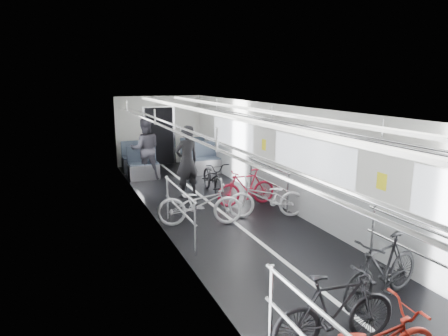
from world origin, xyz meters
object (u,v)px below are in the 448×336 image
object	(u,v)px
person_seated	(145,149)
bike_right_near	(382,269)
bike_left_far	(200,203)
bike_right_mid	(267,198)
bike_aisle	(213,178)
bike_right_far	(246,187)
person_standing	(187,161)
bike_left_mid	(336,310)

from	to	relation	value
person_seated	bike_right_near	bearing A→B (deg)	107.44
bike_left_far	bike_right_mid	bearing A→B (deg)	-79.11
bike_right_mid	bike_aisle	xyz separation A→B (m)	(-0.44, 2.13, 0.01)
bike_left_far	bike_right_near	size ratio (longest dim) A/B	1.12
bike_right_mid	bike_right_far	size ratio (longest dim) A/B	1.15
bike_right_near	bike_right_mid	xyz separation A→B (m)	(0.21, 3.59, -0.03)
bike_right_far	person_standing	size ratio (longest dim) A/B	0.80
bike_right_mid	person_seated	bearing A→B (deg)	-141.46
bike_left_far	bike_aisle	world-z (taller)	bike_left_far
bike_left_mid	person_seated	world-z (taller)	person_seated
bike_right_near	bike_aisle	bearing A→B (deg)	170.69
bike_right_near	person_standing	size ratio (longest dim) A/B	0.86
bike_left_mid	bike_right_far	bearing A→B (deg)	-8.96
bike_right_far	bike_left_far	bearing A→B (deg)	-58.42
bike_right_near	bike_left_far	bearing A→B (deg)	-172.51
bike_left_far	bike_right_mid	size ratio (longest dim) A/B	1.04
bike_right_mid	person_seated	xyz separation A→B (m)	(-1.70, 4.46, 0.48)
bike_right_near	person_seated	bearing A→B (deg)	178.87
person_standing	bike_right_mid	bearing A→B (deg)	101.94
bike_right_near	bike_right_far	distance (m)	4.55
bike_left_mid	bike_right_far	world-z (taller)	bike_left_mid
bike_right_far	person_seated	world-z (taller)	person_seated
bike_aisle	person_standing	xyz separation A→B (m)	(-0.67, 0.10, 0.47)
bike_right_mid	person_standing	distance (m)	2.54
bike_left_mid	person_standing	world-z (taller)	person_standing
bike_aisle	person_standing	distance (m)	0.82
bike_right_mid	bike_right_near	bearing A→B (deg)	14.34
bike_right_mid	person_seated	size ratio (longest dim) A/B	0.91
bike_left_mid	bike_left_far	distance (m)	4.27
bike_right_near	bike_aisle	size ratio (longest dim) A/B	0.92
person_standing	bike_right_near	bearing A→B (deg)	84.37
bike_right_far	bike_aisle	bearing A→B (deg)	-158.29
bike_right_far	bike_aisle	distance (m)	1.25
bike_right_mid	bike_right_far	xyz separation A→B (m)	(-0.03, 0.95, -0.00)
bike_left_mid	person_standing	xyz separation A→B (m)	(0.30, 6.36, 0.46)
person_standing	bike_left_far	bearing A→B (deg)	64.92
bike_right_mid	bike_right_far	world-z (taller)	bike_right_mid
bike_right_far	person_seated	distance (m)	3.91
bike_aisle	bike_right_near	bearing A→B (deg)	-82.36
bike_left_far	bike_right_far	size ratio (longest dim) A/B	1.19
bike_left_mid	bike_right_near	bearing A→B (deg)	-59.52
bike_left_far	person_standing	size ratio (longest dim) A/B	0.96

